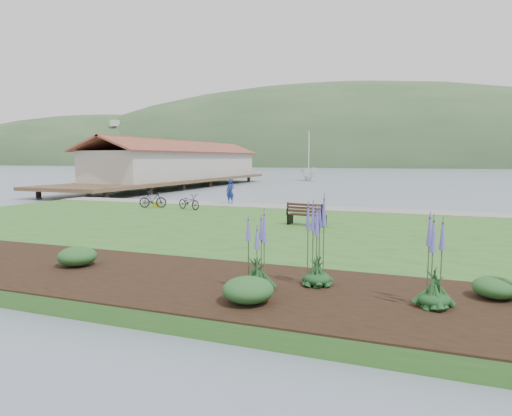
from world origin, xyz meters
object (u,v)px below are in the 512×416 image
Objects in this scene: bicycle_a at (189,202)px; sailboat at (308,180)px; park_bench at (306,214)px; person at (230,189)px.

sailboat is at bearing 25.57° from bicycle_a.
park_bench is 8.65m from bicycle_a.
sailboat is (-4.34, 43.76, -0.84)m from bicycle_a.
person is at bearing -109.46° from sailboat.
park_bench is 0.07× the size of sailboat.
bicycle_a is (-0.85, -3.85, -0.49)m from person.
person is at bearing 7.51° from bicycle_a.
sailboat is (-12.18, 47.42, -0.90)m from park_bench.
park_bench is at bearing -102.46° from sailboat.
park_bench is 0.91× the size of person.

